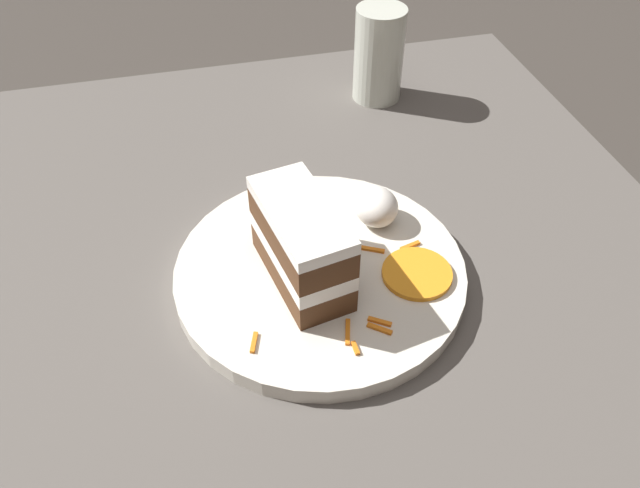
{
  "coord_description": "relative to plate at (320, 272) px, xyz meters",
  "views": [
    {
      "loc": [
        0.4,
        -0.06,
        0.47
      ],
      "look_at": [
        -0.01,
        0.04,
        0.07
      ],
      "focal_mm": 35.0,
      "sensor_mm": 36.0,
      "label": 1
    }
  ],
  "objects": [
    {
      "name": "cake_slice",
      "position": [
        0.01,
        -0.02,
        0.05
      ],
      "size": [
        0.13,
        0.08,
        0.08
      ],
      "rotation": [
        0.0,
        0.0,
        4.9
      ],
      "color": "#4C2D19",
      "rests_on": "plate"
    },
    {
      "name": "dining_table",
      "position": [
        0.01,
        -0.04,
        -0.02
      ],
      "size": [
        0.92,
        0.87,
        0.02
      ],
      "primitive_type": "cube",
      "color": "#56514C",
      "rests_on": "ground"
    },
    {
      "name": "plate",
      "position": [
        0.0,
        0.0,
        0.0
      ],
      "size": [
        0.28,
        0.28,
        0.02
      ],
      "primitive_type": "cylinder",
      "color": "silver",
      "rests_on": "dining_table"
    },
    {
      "name": "drinking_glass",
      "position": [
        -0.31,
        0.16,
        0.04
      ],
      "size": [
        0.07,
        0.07,
        0.12
      ],
      "color": "beige",
      "rests_on": "dining_table"
    },
    {
      "name": "carrot_shreds_scatter",
      "position": [
        0.03,
        0.02,
        0.01
      ],
      "size": [
        0.22,
        0.19,
        0.0
      ],
      "color": "orange",
      "rests_on": "plate"
    },
    {
      "name": "ground_plane",
      "position": [
        0.01,
        -0.04,
        -0.03
      ],
      "size": [
        6.0,
        6.0,
        0.0
      ],
      "primitive_type": "plane",
      "color": "#38332D",
      "rests_on": "ground"
    },
    {
      "name": "orange_garnish",
      "position": [
        0.03,
        0.09,
        0.01
      ],
      "size": [
        0.07,
        0.07,
        0.01
      ],
      "primitive_type": "cylinder",
      "color": "orange",
      "rests_on": "plate"
    },
    {
      "name": "cream_dollop",
      "position": [
        -0.05,
        0.07,
        0.03
      ],
      "size": [
        0.05,
        0.04,
        0.04
      ],
      "primitive_type": "ellipsoid",
      "color": "white",
      "rests_on": "plate"
    }
  ]
}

